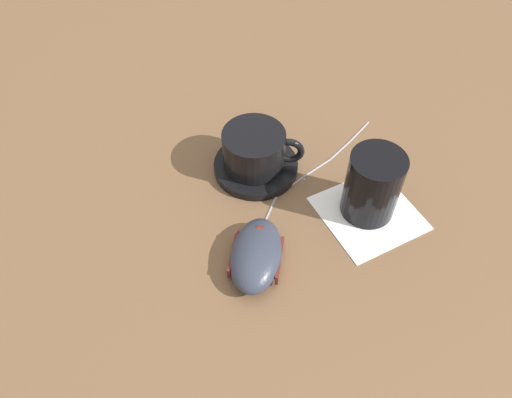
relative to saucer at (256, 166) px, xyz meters
name	(u,v)px	position (x,y,z in m)	size (l,w,h in m)	color
ground_plane	(295,180)	(0.05, -0.03, -0.01)	(3.00, 3.00, 0.00)	brown
saucer	(256,166)	(0.00, 0.00, 0.00)	(0.12, 0.12, 0.01)	black
coffee_cup	(255,149)	(0.00, 0.00, 0.03)	(0.12, 0.09, 0.06)	black
computer_mouse	(256,255)	(-0.03, -0.16, 0.01)	(0.10, 0.13, 0.04)	#2D3342
mouse_cable	(317,167)	(0.09, -0.02, 0.00)	(0.21, 0.17, 0.00)	gray
napkin_under_glass	(369,213)	(0.14, -0.11, -0.01)	(0.13, 0.13, 0.00)	white
drinking_glass	(373,185)	(0.14, -0.10, 0.05)	(0.07, 0.07, 0.10)	black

